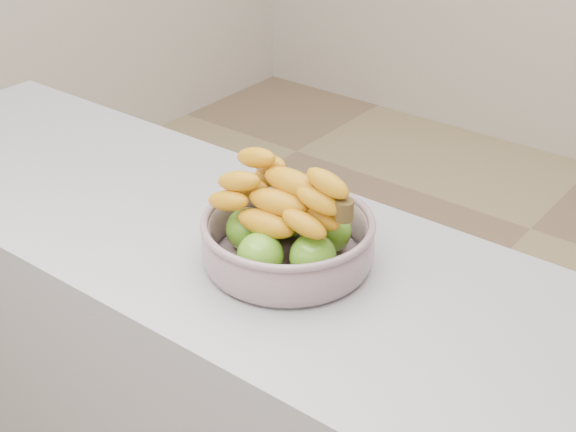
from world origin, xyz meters
name	(u,v)px	position (x,y,z in m)	size (l,w,h in m)	color
ground	(371,388)	(0.00, 0.00, 0.00)	(4.00, 4.00, 0.00)	#95835B
counter	(223,399)	(0.00, -0.67, 0.45)	(2.00, 0.60, 0.90)	#9999A1
fruit_bowl	(288,234)	(0.19, -0.67, 0.96)	(0.32, 0.32, 0.20)	#9DAEBC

